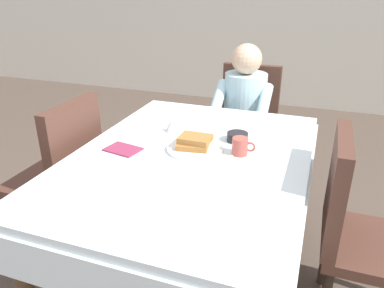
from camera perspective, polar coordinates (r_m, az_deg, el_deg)
ground_plane at (r=2.21m, az=-0.20°, el=-19.29°), size 14.00×14.00×0.00m
dining_table_main at (r=1.83m, az=-0.23°, el=-4.23°), size 1.12×1.52×0.74m
chair_diner at (r=2.91m, az=8.41°, el=3.82°), size 0.44×0.45×0.93m
diner_person at (r=2.72m, az=7.89°, el=5.52°), size 0.40×0.43×1.12m
chair_left_side at (r=2.24m, az=-19.14°, el=-3.60°), size 0.45×0.44×0.93m
chair_right_side at (r=1.82m, az=23.71°, el=-11.11°), size 0.45×0.44×0.93m
plate_breakfast at (r=1.84m, az=0.50°, el=-0.66°), size 0.28×0.28×0.02m
breakfast_stack at (r=1.82m, az=0.34°, el=0.33°), size 0.17×0.15×0.06m
cup_coffee at (r=1.79m, az=7.43°, el=-0.35°), size 0.11×0.08×0.08m
bowl_butter at (r=1.95m, az=6.98°, el=1.09°), size 0.11×0.11×0.04m
syrup_pitcher at (r=2.06m, az=-3.06°, el=2.92°), size 0.08×0.08×0.07m
fork_left_of_plate at (r=1.89m, az=-5.14°, el=-0.24°), size 0.02×0.18×0.00m
knife_right_of_plate at (r=1.78m, az=6.09°, el=-1.93°), size 0.02×0.20×0.00m
spoon_near_edge at (r=1.53m, az=-2.26°, el=-6.28°), size 0.15×0.02×0.00m
napkin_folded at (r=1.87m, az=-10.54°, el=-0.81°), size 0.19×0.15×0.01m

